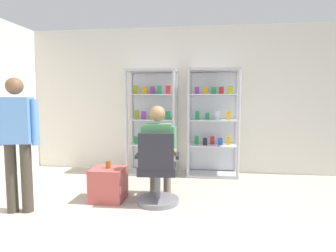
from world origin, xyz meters
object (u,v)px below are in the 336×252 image
Objects in this scene: office_chair at (157,175)px; tea_glass at (108,164)px; display_cabinet_right at (213,122)px; storage_crate at (109,184)px; standing_customer at (17,136)px; seated_shopkeeper at (158,149)px; display_cabinet_left at (153,121)px.

office_chair is 0.69m from tea_glass.
storage_crate is (-1.43, -1.52, -0.74)m from display_cabinet_right.
office_chair is 1.77m from standing_customer.
tea_glass is at bearing 29.40° from standing_customer.
display_cabinet_right is at bearing 62.32° from seated_shopkeeper.
seated_shopkeeper is at bearing -117.68° from display_cabinet_right.
display_cabinet_left is 2.41m from standing_customer.
seated_shopkeeper is at bearing 21.32° from standing_customer.
storage_crate is (-0.68, -0.09, -0.49)m from seated_shopkeeper.
tea_glass is at bearing -132.91° from display_cabinet_right.
standing_customer reaches higher than seated_shopkeeper.
office_chair reaches higher than tea_glass.
display_cabinet_right is 4.27× the size of storage_crate.
standing_customer is at bearing -150.24° from storage_crate.
display_cabinet_left reaches higher than office_chair.
seated_shopkeeper is 2.90× the size of storage_crate.
display_cabinet_left is at bearing 77.93° from storage_crate.
seated_shopkeeper reaches higher than tea_glass.
standing_customer is (-0.93, -0.53, 0.71)m from storage_crate.
standing_customer is (-1.61, -0.63, 0.22)m from seated_shopkeeper.
tea_glass is at bearing -171.59° from seated_shopkeeper.
tea_glass reaches higher than storage_crate.
display_cabinet_right is 3.13m from standing_customer.
tea_glass is at bearing -51.42° from storage_crate.
display_cabinet_right is 1.47× the size of seated_shopkeeper.
display_cabinet_right is at bearing 0.09° from display_cabinet_left.
display_cabinet_right is at bearing 47.09° from tea_glass.
display_cabinet_left is 1.00× the size of display_cabinet_right.
display_cabinet_left reaches higher than seated_shopkeeper.
standing_customer is (-2.36, -2.06, -0.03)m from display_cabinet_right.
display_cabinet_left is 1.10m from display_cabinet_right.
tea_glass is 1.16m from standing_customer.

